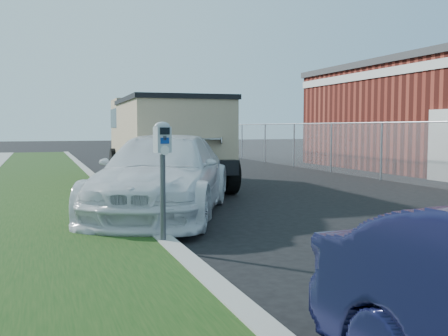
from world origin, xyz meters
name	(u,v)px	position (x,y,z in m)	size (l,w,h in m)	color
ground	(332,236)	(0.00, 0.00, 0.00)	(120.00, 120.00, 0.00)	black
chainlink_fence	(382,140)	(6.00, 7.00, 1.26)	(0.06, 30.06, 30.00)	slate
parking_meter	(163,155)	(-2.65, -0.09, 1.29)	(0.25, 0.19, 1.58)	#3F4247
white_wagon	(164,175)	(-1.97, 2.79, 0.75)	(2.10, 5.18, 1.50)	silver
dump_truck	(163,135)	(-0.83, 7.88, 1.42)	(2.78, 6.55, 2.53)	black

